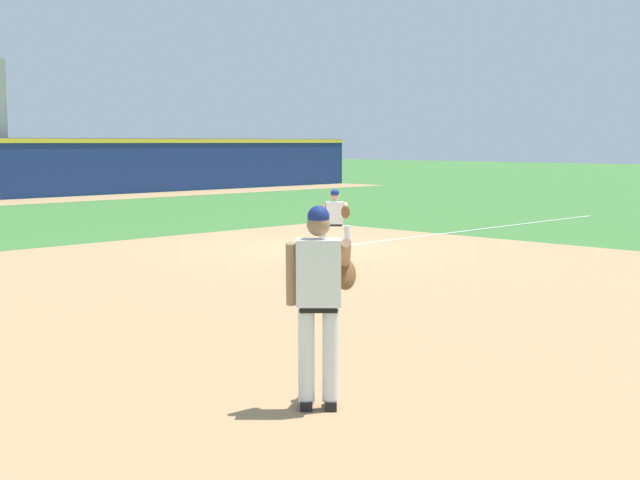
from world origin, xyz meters
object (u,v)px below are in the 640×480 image
baseball (325,292)px  pitcher (320,294)px  first_baseman (336,215)px  first_base_bag (321,247)px

baseball → pitcher: size_ratio=0.04×
baseball → first_baseman: size_ratio=0.06×
first_base_bag → first_baseman: 0.91m
first_base_bag → baseball: 6.11m
pitcher → first_base_bag: bearing=44.3°
baseball → pitcher: (-4.41, -4.22, 1.02)m
first_base_bag → first_baseman: first_baseman is taller
baseball → first_baseman: first_baseman is taller
first_base_bag → baseball: size_ratio=5.14×
first_base_bag → first_baseman: size_ratio=0.28×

